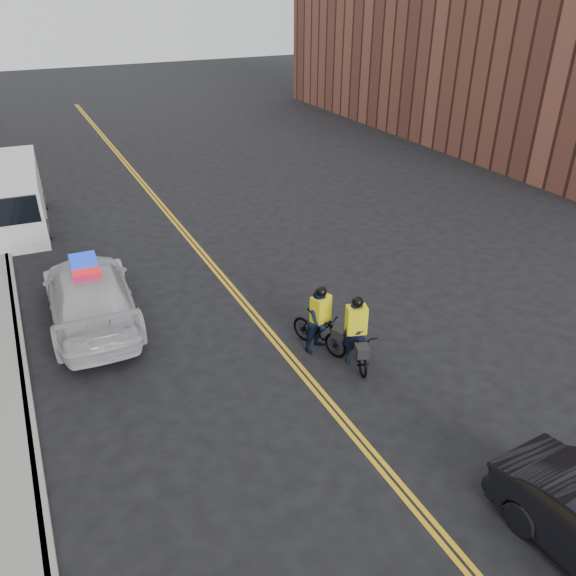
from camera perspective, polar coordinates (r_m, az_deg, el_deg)
The scene contains 9 objects.
ground at distance 13.03m, azimuth 3.38°, elevation -10.76°, with size 120.00×120.00×0.00m, color black.
center_line_left at distance 19.27m, azimuth -8.58°, elevation 3.00°, with size 0.10×60.00×0.01m, color gold.
center_line_right at distance 19.31m, azimuth -8.13°, elevation 3.09°, with size 0.10×60.00×0.01m, color gold.
curb at distance 18.59m, azimuth -26.09°, elevation -0.61°, with size 0.20×60.00×0.15m, color gray.
building_across at distance 38.13m, azimuth 20.80°, elevation 22.94°, with size 12.00×30.00×11.00m, color brown.
police_cruiser at distance 16.13m, azimuth -19.47°, elevation -0.64°, with size 2.49×5.59×1.75m.
cargo_van at distance 23.42m, azimuth -26.23°, elevation 8.10°, with size 2.45×5.79×2.38m.
cyclist_near at distance 13.75m, azimuth 6.83°, elevation -5.26°, with size 1.19×1.97×1.83m.
cyclist_far at distance 14.11m, azimuth 3.32°, elevation -3.77°, with size 1.08×1.84×1.79m.
Camera 1 is at (-5.13, -8.65, 8.29)m, focal length 35.00 mm.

